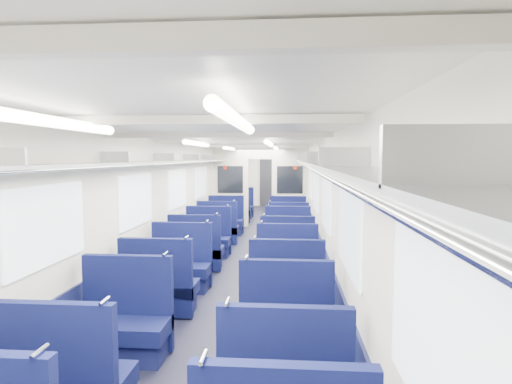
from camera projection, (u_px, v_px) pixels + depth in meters
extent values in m
cube|color=black|center=(249.00, 253.00, 9.13)|extent=(2.80, 18.00, 0.01)
cube|color=white|center=(249.00, 143.00, 8.94)|extent=(2.80, 18.00, 0.01)
cube|color=beige|center=(184.00, 198.00, 9.14)|extent=(0.02, 18.00, 2.35)
cube|color=#12153C|center=(185.00, 236.00, 9.21)|extent=(0.03, 17.90, 0.70)
cube|color=beige|center=(315.00, 199.00, 8.93)|extent=(0.02, 18.00, 2.35)
cube|color=#12153C|center=(314.00, 238.00, 8.99)|extent=(0.03, 17.90, 0.70)
cube|color=beige|center=(269.00, 178.00, 17.98)|extent=(2.80, 0.02, 2.35)
cube|color=#B2B5BA|center=(192.00, 161.00, 9.06)|extent=(0.34, 17.40, 0.04)
cylinder|color=silver|center=(200.00, 162.00, 9.05)|extent=(0.02, 17.40, 0.02)
cube|color=#B2B5BA|center=(4.00, 157.00, 3.10)|extent=(0.34, 0.03, 0.14)
cube|color=#B2B5BA|center=(115.00, 157.00, 5.08)|extent=(0.34, 0.03, 0.14)
cube|color=#B2B5BA|center=(164.00, 157.00, 7.07)|extent=(0.34, 0.03, 0.14)
cube|color=#B2B5BA|center=(192.00, 157.00, 9.06)|extent=(0.34, 0.03, 0.14)
cube|color=#B2B5BA|center=(209.00, 157.00, 11.05)|extent=(0.34, 0.03, 0.14)
cube|color=#B2B5BA|center=(221.00, 157.00, 13.03)|extent=(0.34, 0.03, 0.14)
cube|color=#B2B5BA|center=(230.00, 157.00, 15.02)|extent=(0.34, 0.03, 0.14)
cube|color=#B2B5BA|center=(237.00, 157.00, 17.01)|extent=(0.34, 0.03, 0.14)
cube|color=#B2B5BA|center=(307.00, 161.00, 8.88)|extent=(0.34, 17.40, 0.04)
cylinder|color=silver|center=(298.00, 162.00, 8.89)|extent=(0.02, 17.40, 0.02)
cube|color=#B2B5BA|center=(461.00, 157.00, 0.92)|extent=(0.34, 0.03, 0.14)
cube|color=#B2B5BA|center=(343.00, 157.00, 2.91)|extent=(0.34, 0.03, 0.14)
cube|color=#B2B5BA|center=(321.00, 157.00, 4.89)|extent=(0.34, 0.03, 0.14)
cube|color=#B2B5BA|center=(312.00, 157.00, 6.88)|extent=(0.34, 0.03, 0.14)
cube|color=#B2B5BA|center=(307.00, 157.00, 8.87)|extent=(0.34, 0.03, 0.14)
cube|color=#B2B5BA|center=(304.00, 157.00, 10.86)|extent=(0.34, 0.03, 0.14)
cube|color=#B2B5BA|center=(301.00, 157.00, 12.84)|extent=(0.34, 0.03, 0.14)
cube|color=#B2B5BA|center=(300.00, 157.00, 14.83)|extent=(0.34, 0.03, 0.14)
cube|color=#B2B5BA|center=(298.00, 157.00, 16.82)|extent=(0.34, 0.03, 0.14)
cube|color=white|center=(48.00, 225.00, 3.95)|extent=(0.02, 1.30, 0.75)
cube|color=white|center=(136.00, 200.00, 6.24)|extent=(0.02, 1.30, 0.75)
cube|color=white|center=(177.00, 189.00, 8.52)|extent=(0.02, 1.30, 0.75)
cube|color=white|center=(201.00, 182.00, 10.81)|extent=(0.02, 1.30, 0.75)
cube|color=white|center=(219.00, 177.00, 13.59)|extent=(0.02, 1.30, 0.75)
cube|color=white|center=(229.00, 174.00, 15.88)|extent=(0.02, 1.30, 0.75)
cube|color=white|center=(443.00, 342.00, 1.46)|extent=(0.02, 1.30, 0.75)
cube|color=white|center=(349.00, 229.00, 3.74)|extent=(0.02, 1.30, 0.75)
cube|color=white|center=(326.00, 202.00, 6.03)|extent=(0.02, 1.30, 0.75)
cube|color=white|center=(316.00, 190.00, 8.31)|extent=(0.02, 1.30, 0.75)
cube|color=white|center=(310.00, 183.00, 10.60)|extent=(0.02, 1.30, 0.75)
cube|color=white|center=(306.00, 178.00, 13.38)|extent=(0.02, 1.30, 0.75)
cube|color=white|center=(303.00, 175.00, 15.67)|extent=(0.02, 1.30, 0.75)
cube|color=silver|center=(168.00, 120.00, 2.98)|extent=(2.70, 0.06, 0.06)
cube|color=silver|center=(216.00, 135.00, 4.97)|extent=(2.70, 0.06, 0.06)
cube|color=silver|center=(237.00, 141.00, 6.96)|extent=(2.70, 0.06, 0.06)
cube|color=silver|center=(249.00, 145.00, 8.94)|extent=(2.70, 0.06, 0.06)
cube|color=silver|center=(256.00, 147.00, 10.93)|extent=(2.70, 0.06, 0.06)
cube|color=silver|center=(261.00, 149.00, 12.92)|extent=(2.70, 0.06, 0.06)
cube|color=silver|center=(265.00, 150.00, 14.90)|extent=(2.70, 0.06, 0.06)
cube|color=silver|center=(268.00, 151.00, 16.89)|extent=(2.70, 0.06, 0.06)
cylinder|color=white|center=(53.00, 122.00, 2.53)|extent=(0.07, 1.60, 0.07)
cylinder|color=white|center=(197.00, 144.00, 6.50)|extent=(0.07, 1.60, 0.07)
cylinder|color=white|center=(229.00, 148.00, 9.98)|extent=(0.07, 1.60, 0.07)
cylinder|color=white|center=(248.00, 151.00, 14.45)|extent=(0.07, 1.60, 0.07)
cylinder|color=white|center=(237.00, 121.00, 2.44)|extent=(0.07, 1.60, 0.07)
cylinder|color=white|center=(269.00, 143.00, 6.42)|extent=(0.07, 1.60, 0.07)
cylinder|color=white|center=(276.00, 148.00, 9.90)|extent=(0.07, 1.60, 0.07)
cylinder|color=white|center=(280.00, 151.00, 14.37)|extent=(0.07, 1.60, 0.07)
cube|color=black|center=(269.00, 182.00, 17.93)|extent=(0.75, 0.06, 2.00)
cube|color=silver|center=(231.00, 187.00, 12.60)|extent=(1.05, 0.08, 2.35)
cube|color=black|center=(230.00, 180.00, 12.54)|extent=(0.76, 0.02, 0.80)
cylinder|color=red|center=(225.00, 168.00, 12.51)|extent=(0.12, 0.01, 0.12)
cube|color=silver|center=(290.00, 187.00, 12.47)|extent=(1.05, 0.08, 2.35)
cube|color=black|center=(290.00, 180.00, 12.40)|extent=(0.76, 0.02, 0.80)
cylinder|color=red|center=(295.00, 168.00, 12.36)|extent=(0.12, 0.01, 0.12)
cube|color=silver|center=(260.00, 153.00, 12.46)|extent=(0.70, 0.08, 0.35)
cylinder|color=silver|center=(39.00, 351.00, 2.19)|extent=(0.02, 0.14, 0.02)
cylinder|color=silver|center=(203.00, 357.00, 2.13)|extent=(0.02, 0.14, 0.02)
cube|color=#0F1548|center=(68.00, 383.00, 3.25)|extent=(0.95, 0.50, 0.16)
cube|color=#0F1548|center=(52.00, 371.00, 3.04)|extent=(0.95, 0.09, 1.01)
cylinder|color=silver|center=(104.00, 301.00, 2.96)|extent=(0.02, 0.14, 0.02)
cube|color=#0F1548|center=(285.00, 377.00, 2.96)|extent=(0.95, 0.09, 1.01)
cylinder|color=silver|center=(227.00, 302.00, 2.95)|extent=(0.02, 0.14, 0.02)
cube|color=#0F1548|center=(121.00, 329.00, 4.30)|extent=(0.95, 0.50, 0.16)
cube|color=#0F123C|center=(122.00, 348.00, 4.31)|extent=(0.87, 0.40, 0.24)
cube|color=#0F1548|center=(128.00, 302.00, 4.48)|extent=(0.95, 0.09, 1.01)
cylinder|color=silver|center=(165.00, 254.00, 4.41)|extent=(0.02, 0.14, 0.02)
cube|color=#0F1548|center=(286.00, 337.00, 4.09)|extent=(0.95, 0.50, 0.16)
cube|color=#0F123C|center=(286.00, 358.00, 4.11)|extent=(0.87, 0.40, 0.24)
cube|color=#0F1548|center=(286.00, 309.00, 4.27)|extent=(0.95, 0.09, 1.01)
cylinder|color=silver|center=(246.00, 257.00, 4.26)|extent=(0.02, 0.14, 0.02)
cube|color=#0F1548|center=(161.00, 288.00, 5.62)|extent=(0.95, 0.50, 0.16)
cube|color=#0F123C|center=(161.00, 303.00, 5.64)|extent=(0.87, 0.40, 0.24)
cube|color=#0F1548|center=(156.00, 278.00, 5.40)|extent=(0.95, 0.09, 1.01)
cylinder|color=silver|center=(186.00, 237.00, 5.33)|extent=(0.02, 0.14, 0.02)
cube|color=#0F1548|center=(287.00, 290.00, 5.55)|extent=(0.95, 0.50, 0.16)
cube|color=#0F123C|center=(287.00, 305.00, 5.57)|extent=(0.87, 0.40, 0.24)
cube|color=#0F1548|center=(287.00, 279.00, 5.33)|extent=(0.95, 0.09, 1.01)
cylinder|color=silver|center=(255.00, 237.00, 5.32)|extent=(0.02, 0.14, 0.02)
cube|color=#0F1548|center=(179.00, 270.00, 6.55)|extent=(0.95, 0.50, 0.16)
cube|color=#0F123C|center=(179.00, 283.00, 6.56)|extent=(0.87, 0.40, 0.24)
cube|color=#0F1548|center=(182.00, 254.00, 6.73)|extent=(0.95, 0.09, 1.01)
cylinder|color=silver|center=(207.00, 221.00, 6.66)|extent=(0.02, 0.14, 0.02)
cube|color=#0F1548|center=(287.00, 272.00, 6.42)|extent=(0.95, 0.50, 0.16)
cube|color=#0F123C|center=(287.00, 285.00, 6.43)|extent=(0.87, 0.40, 0.24)
cube|color=#0F1548|center=(287.00, 256.00, 6.60)|extent=(0.95, 0.09, 1.01)
cylinder|color=silver|center=(261.00, 222.00, 6.59)|extent=(0.02, 0.14, 0.02)
cube|color=#0F1548|center=(197.00, 251.00, 7.83)|extent=(0.95, 0.50, 0.16)
cube|color=#0F123C|center=(197.00, 262.00, 7.84)|extent=(0.87, 0.40, 0.24)
cube|color=#0F1548|center=(194.00, 243.00, 7.61)|extent=(0.95, 0.09, 1.01)
cylinder|color=silver|center=(216.00, 214.00, 7.53)|extent=(0.02, 0.14, 0.02)
cube|color=#0F1548|center=(287.00, 253.00, 7.66)|extent=(0.95, 0.50, 0.16)
cube|color=#0F123C|center=(287.00, 265.00, 7.68)|extent=(0.87, 0.40, 0.24)
cube|color=#0F1548|center=(287.00, 245.00, 7.44)|extent=(0.95, 0.09, 1.01)
cylinder|color=silver|center=(265.00, 215.00, 7.43)|extent=(0.02, 0.14, 0.02)
cube|color=#0F1548|center=(207.00, 241.00, 8.78)|extent=(0.95, 0.50, 0.16)
cube|color=#0F123C|center=(207.00, 251.00, 8.79)|extent=(0.87, 0.40, 0.24)
cube|color=#0F1548|center=(209.00, 230.00, 8.96)|extent=(0.95, 0.09, 1.01)
cylinder|color=silver|center=(228.00, 205.00, 8.89)|extent=(0.02, 0.14, 0.02)
cube|color=#0F1548|center=(288.00, 241.00, 8.76)|extent=(0.95, 0.50, 0.16)
cube|color=#0F123C|center=(288.00, 251.00, 8.78)|extent=(0.87, 0.40, 0.24)
cube|color=#0F1548|center=(288.00, 230.00, 8.95)|extent=(0.95, 0.09, 1.01)
cylinder|color=silver|center=(269.00, 205.00, 8.94)|extent=(0.02, 0.14, 0.02)
cube|color=#0F1548|center=(218.00, 230.00, 10.19)|extent=(0.95, 0.50, 0.16)
cube|color=#0F123C|center=(218.00, 238.00, 10.21)|extent=(0.87, 0.40, 0.24)
cube|color=#0F1548|center=(217.00, 223.00, 9.98)|extent=(0.95, 0.09, 1.01)
cylinder|color=silver|center=(234.00, 200.00, 9.90)|extent=(0.02, 0.14, 0.02)
cube|color=#0F1548|center=(288.00, 231.00, 9.96)|extent=(0.95, 0.50, 0.16)
cube|color=#0F123C|center=(288.00, 240.00, 9.97)|extent=(0.87, 0.40, 0.24)
cube|color=#0F1548|center=(288.00, 224.00, 9.74)|extent=(0.95, 0.09, 1.01)
cylinder|color=silver|center=(270.00, 201.00, 9.73)|extent=(0.02, 0.14, 0.02)
cube|color=#0F1548|center=(225.00, 223.00, 11.26)|extent=(0.95, 0.50, 0.16)
cube|color=#0F123C|center=(225.00, 230.00, 11.27)|extent=(0.87, 0.40, 0.24)
cube|color=#0F1548|center=(226.00, 214.00, 11.44)|extent=(0.95, 0.09, 1.01)
cylinder|color=silver|center=(241.00, 195.00, 11.37)|extent=(0.02, 0.14, 0.02)
cube|color=#0F1548|center=(288.00, 224.00, 11.10)|extent=(0.95, 0.50, 0.16)
cube|color=#0F123C|center=(288.00, 231.00, 11.11)|extent=(0.87, 0.40, 0.24)
cube|color=#0F1548|center=(288.00, 215.00, 11.28)|extent=(0.95, 0.09, 1.01)
cylinder|color=silver|center=(273.00, 195.00, 11.27)|extent=(0.02, 0.14, 0.02)
cube|color=#0F1548|center=(236.00, 212.00, 13.45)|extent=(0.95, 0.50, 0.16)
cube|color=#0F123C|center=(236.00, 219.00, 13.47)|extent=(0.87, 0.40, 0.24)
cube|color=#0F1548|center=(235.00, 207.00, 13.23)|extent=(0.95, 0.09, 1.01)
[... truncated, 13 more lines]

